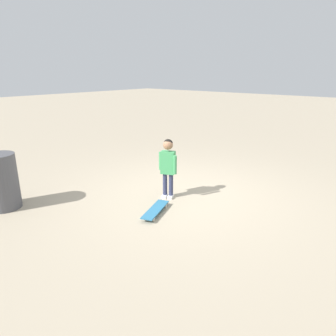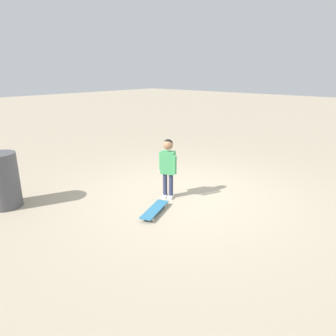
# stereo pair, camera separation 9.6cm
# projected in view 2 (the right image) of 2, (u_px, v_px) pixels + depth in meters

# --- Properties ---
(ground_plane) EXTENTS (50.00, 50.00, 0.00)m
(ground_plane) POSITION_uv_depth(u_px,v_px,m) (189.00, 195.00, 5.60)
(ground_plane) COLOR tan
(child_person) EXTENTS (0.41, 0.24, 1.06)m
(child_person) POSITION_uv_depth(u_px,v_px,m) (168.00, 162.00, 5.31)
(child_person) COLOR #2D3351
(child_person) RESTS_ON ground
(skateboard) EXTENTS (0.43, 0.76, 0.07)m
(skateboard) POSITION_uv_depth(u_px,v_px,m) (155.00, 210.00, 4.87)
(skateboard) COLOR teal
(skateboard) RESTS_ON ground
(trash_bin) EXTENTS (0.52, 0.52, 0.91)m
(trash_bin) POSITION_uv_depth(u_px,v_px,m) (2.00, 181.00, 5.00)
(trash_bin) COLOR #4C4C51
(trash_bin) RESTS_ON ground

